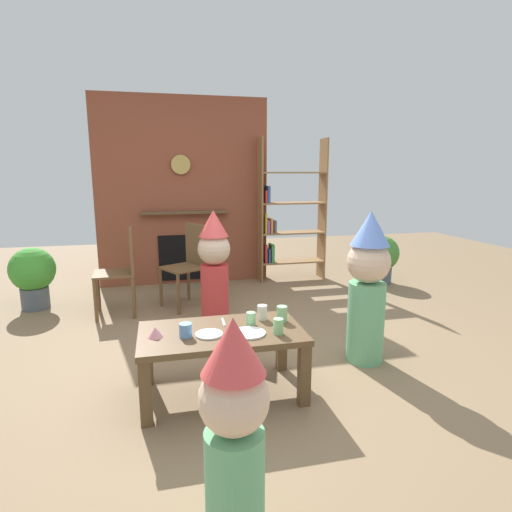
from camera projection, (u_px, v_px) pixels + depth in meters
name	position (u px, v px, depth m)	size (l,w,h in m)	color
ground_plane	(249.00, 361.00, 3.29)	(12.00, 12.00, 0.00)	#846B4C
brick_fireplace_feature	(183.00, 193.00, 5.46)	(2.20, 0.28, 2.40)	brown
bookshelf	(287.00, 217.00, 5.64)	(0.90, 0.28, 1.90)	olive
coffee_table	(222.00, 341.00, 2.74)	(1.06, 0.59, 0.45)	brown
paper_cup_near_left	(282.00, 314.00, 2.88)	(0.07, 0.07, 0.11)	#8CD18C
paper_cup_near_right	(251.00, 319.00, 2.81)	(0.06, 0.06, 0.09)	#8CD18C
paper_cup_center	(262.00, 312.00, 2.92)	(0.07, 0.07, 0.10)	silver
paper_cup_far_left	(186.00, 330.00, 2.61)	(0.08, 0.08, 0.09)	#669EE0
paper_cup_far_right	(278.00, 326.00, 2.66)	(0.06, 0.06, 0.10)	#8CD18C
paper_plate_front	(249.00, 333.00, 2.66)	(0.21, 0.21, 0.01)	white
paper_plate_rear	(209.00, 334.00, 2.64)	(0.18, 0.18, 0.01)	white
birthday_cake_slice	(155.00, 332.00, 2.61)	(0.10, 0.10, 0.07)	pink
table_fork	(223.00, 322.00, 2.87)	(0.15, 0.02, 0.01)	silver
child_with_cone_hat	(234.00, 433.00, 1.55)	(0.27, 0.27, 0.96)	#66B27F
child_in_pink	(368.00, 284.00, 3.19)	(0.33, 0.33, 1.18)	#66B27F
child_by_the_chairs	(214.00, 265.00, 3.97)	(0.31, 0.31, 1.11)	#D13838
dining_chair_left	(123.00, 266.00, 4.30)	(0.42, 0.42, 0.90)	brown
dining_chair_middle	(190.00, 260.00, 4.58)	(0.54, 0.54, 0.90)	brown
potted_plant_tall	(381.00, 257.00, 5.56)	(0.47, 0.47, 0.64)	#4C5660
potted_plant_short	(33.00, 274.00, 4.49)	(0.47, 0.47, 0.67)	#4C5660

